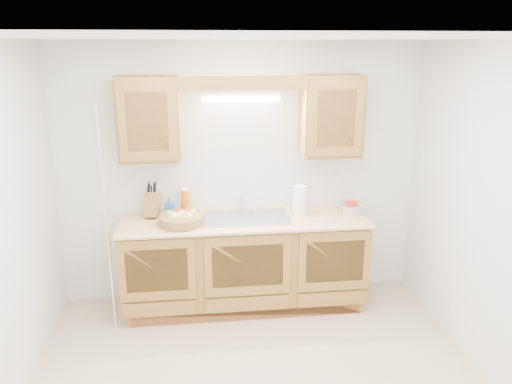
{
  "coord_description": "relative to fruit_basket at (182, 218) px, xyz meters",
  "views": [
    {
      "loc": [
        -0.41,
        -3.18,
        2.46
      ],
      "look_at": [
        0.07,
        0.85,
        1.26
      ],
      "focal_mm": 35.0,
      "sensor_mm": 36.0,
      "label": 1
    }
  ],
  "objects": [
    {
      "name": "knife_block",
      "position": [
        -0.27,
        0.25,
        0.07
      ],
      "size": [
        0.16,
        0.22,
        0.34
      ],
      "rotation": [
        0.0,
        0.0,
        -0.23
      ],
      "color": "#A47230",
      "rests_on": "countertop"
    },
    {
      "name": "wire_shelf_pole",
      "position": [
        -0.63,
        -0.18,
        0.04
      ],
      "size": [
        0.03,
        0.03,
        2.0
      ],
      "primitive_type": "cylinder",
      "color": "silver",
      "rests_on": "ground"
    },
    {
      "name": "upper_cabinet_right",
      "position": [
        1.4,
        0.22,
        0.87
      ],
      "size": [
        0.55,
        0.33,
        0.75
      ],
      "primitive_type": "cube",
      "color": "#A47230",
      "rests_on": "room"
    },
    {
      "name": "upper_cabinet_left",
      "position": [
        -0.26,
        0.22,
        0.87
      ],
      "size": [
        0.55,
        0.33,
        0.75
      ],
      "primitive_type": "cube",
      "color": "#A47230",
      "rests_on": "room"
    },
    {
      "name": "room",
      "position": [
        0.57,
        -1.11,
        0.29
      ],
      "size": [
        3.52,
        3.5,
        2.5
      ],
      "color": "tan",
      "rests_on": "ground"
    },
    {
      "name": "fluorescent_fixture",
      "position": [
        0.57,
        0.31,
        1.04
      ],
      "size": [
        0.76,
        0.08,
        0.08
      ],
      "color": "white",
      "rests_on": "room"
    },
    {
      "name": "base_cabinets",
      "position": [
        0.57,
        0.09,
        -0.52
      ],
      "size": [
        2.2,
        0.6,
        0.86
      ],
      "primitive_type": "cube",
      "color": "#A47230",
      "rests_on": "ground"
    },
    {
      "name": "sponge",
      "position": [
        0.03,
        0.33,
        -0.05
      ],
      "size": [
        0.12,
        0.09,
        0.02
      ],
      "rotation": [
        0.0,
        0.0,
        -0.21
      ],
      "color": "#CC333F",
      "rests_on": "countertop"
    },
    {
      "name": "orange_canister",
      "position": [
        0.03,
        0.27,
        0.07
      ],
      "size": [
        0.11,
        0.11,
        0.25
      ],
      "rotation": [
        0.0,
        0.0,
        -0.32
      ],
      "color": "#E45E0C",
      "rests_on": "countertop"
    },
    {
      "name": "countertop",
      "position": [
        0.57,
        0.07,
        -0.08
      ],
      "size": [
        2.3,
        0.63,
        0.04
      ],
      "primitive_type": "cube",
      "color": "#E2B776",
      "rests_on": "base_cabinets"
    },
    {
      "name": "valance",
      "position": [
        0.57,
        0.08,
        1.18
      ],
      "size": [
        2.2,
        0.05,
        0.12
      ],
      "primitive_type": "cube",
      "color": "#A47230",
      "rests_on": "room"
    },
    {
      "name": "sink",
      "position": [
        0.57,
        0.1,
        -0.13
      ],
      "size": [
        0.84,
        0.46,
        0.36
      ],
      "color": "#9E9EA3",
      "rests_on": "countertop"
    },
    {
      "name": "soap_bottle",
      "position": [
        -0.12,
        0.23,
        0.03
      ],
      "size": [
        0.1,
        0.1,
        0.18
      ],
      "primitive_type": "imported",
      "rotation": [
        0.0,
        0.0,
        -0.19
      ],
      "color": "#2350B2",
      "rests_on": "countertop"
    },
    {
      "name": "outlet_plate",
      "position": [
        1.52,
        0.38,
        0.19
      ],
      "size": [
        0.08,
        0.01,
        0.12
      ],
      "primitive_type": "cube",
      "color": "white",
      "rests_on": "room"
    },
    {
      "name": "apple_bowl",
      "position": [
        1.61,
        0.12,
        -0.0
      ],
      "size": [
        0.31,
        0.31,
        0.13
      ],
      "rotation": [
        0.0,
        0.0,
        -0.3
      ],
      "color": "silver",
      "rests_on": "countertop"
    },
    {
      "name": "paper_towel",
      "position": [
        1.11,
        0.16,
        0.08
      ],
      "size": [
        0.16,
        0.16,
        0.33
      ],
      "rotation": [
        0.0,
        0.0,
        0.12
      ],
      "color": "silver",
      "rests_on": "countertop"
    },
    {
      "name": "fruit_basket",
      "position": [
        0.0,
        0.0,
        0.0
      ],
      "size": [
        0.45,
        0.45,
        0.13
      ],
      "rotation": [
        0.0,
        0.0,
        0.1
      ],
      "color": "olive",
      "rests_on": "countertop"
    }
  ]
}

